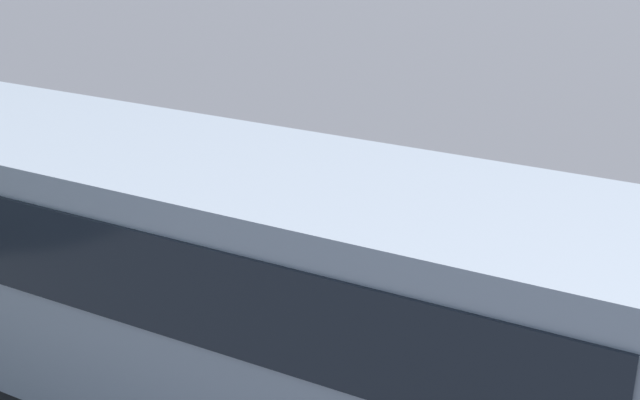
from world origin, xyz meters
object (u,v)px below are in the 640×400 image
object	(u,v)px
spectator_right	(303,243)
parked_motorcycle_dark	(219,283)
spectator_far_right	(234,235)
parked_motorcycle_silver	(581,375)
stunt_motorcycle	(218,158)
spectator_far_left	(523,286)
spectator_centre	(381,252)
spectator_left	(443,265)
tour_bus	(231,300)
traffic_cone	(311,198)

from	to	relation	value
spectator_right	parked_motorcycle_dark	xyz separation A→B (m)	(0.93, 0.80, -0.52)
spectator_far_right	parked_motorcycle_silver	distance (m)	5.23
spectator_right	parked_motorcycle_silver	world-z (taller)	spectator_right
stunt_motorcycle	spectator_far_right	bearing A→B (deg)	128.20
spectator_far_left	stunt_motorcycle	xyz separation A→B (m)	(7.15, -3.48, -0.47)
spectator_centre	parked_motorcycle_dark	world-z (taller)	spectator_centre
spectator_left	stunt_motorcycle	xyz separation A→B (m)	(6.04, -3.35, -0.45)
parked_motorcycle_dark	stunt_motorcycle	world-z (taller)	stunt_motorcycle
spectator_centre	parked_motorcycle_dark	xyz separation A→B (m)	(2.10, 0.93, -0.57)
spectator_centre	stunt_motorcycle	size ratio (longest dim) A/B	0.87
parked_motorcycle_silver	stunt_motorcycle	bearing A→B (deg)	-27.41
spectator_left	parked_motorcycle_silver	xyz separation A→B (m)	(-2.06, 0.85, -0.58)
spectator_centre	stunt_motorcycle	bearing A→B (deg)	-33.28
tour_bus	spectator_right	bearing A→B (deg)	-74.98
spectator_right	parked_motorcycle_silver	distance (m)	4.22
tour_bus	spectator_left	xyz separation A→B (m)	(-1.29, -3.07, -0.58)
spectator_right	parked_motorcycle_dark	bearing A→B (deg)	40.69
spectator_far_left	tour_bus	bearing A→B (deg)	50.73
tour_bus	parked_motorcycle_silver	distance (m)	4.18
spectator_left	traffic_cone	world-z (taller)	spectator_left
parked_motorcycle_silver	tour_bus	bearing A→B (deg)	33.61
spectator_centre	spectator_right	xyz separation A→B (m)	(1.17, 0.14, -0.05)
parked_motorcycle_dark	traffic_cone	xyz separation A→B (m)	(0.72, -3.97, -0.18)
spectator_left	spectator_centre	distance (m)	0.90
spectator_far_left	parked_motorcycle_dark	distance (m)	4.23
spectator_centre	traffic_cone	bearing A→B (deg)	-47.18
spectator_far_left	traffic_cone	size ratio (longest dim) A/B	2.86
tour_bus	spectator_centre	size ratio (longest dim) A/B	5.72
spectator_centre	parked_motorcycle_silver	world-z (taller)	spectator_centre
tour_bus	spectator_centre	xyz separation A→B (m)	(-0.39, -3.05, -0.59)
tour_bus	spectator_far_left	bearing A→B (deg)	-129.27
spectator_right	spectator_far_right	xyz separation A→B (m)	(1.06, 0.18, -0.03)
spectator_left	traffic_cone	distance (m)	4.84
spectator_far_left	spectator_left	size ratio (longest dim) A/B	1.02
stunt_motorcycle	traffic_cone	xyz separation A→B (m)	(-2.33, 0.34, -0.31)
spectator_right	traffic_cone	world-z (taller)	spectator_right
spectator_far_left	stunt_motorcycle	bearing A→B (deg)	-25.97
spectator_far_left	stunt_motorcycle	size ratio (longest dim) A/B	0.88
spectator_right	parked_motorcycle_silver	xyz separation A→B (m)	(-4.13, 0.69, -0.52)
parked_motorcycle_dark	spectator_far_right	bearing A→B (deg)	-77.59
parked_motorcycle_dark	spectator_right	bearing A→B (deg)	-139.31
spectator_far_right	parked_motorcycle_dark	bearing A→B (deg)	102.41
traffic_cone	parked_motorcycle_dark	bearing A→B (deg)	100.22
stunt_motorcycle	tour_bus	bearing A→B (deg)	126.48
spectator_left	stunt_motorcycle	bearing A→B (deg)	-29.01
tour_bus	spectator_right	size ratio (longest dim) A/B	5.97
spectator_far_left	spectator_right	world-z (taller)	spectator_far_left
spectator_centre	stunt_motorcycle	world-z (taller)	spectator_centre
parked_motorcycle_silver	stunt_motorcycle	xyz separation A→B (m)	(8.10, -4.20, 0.13)
spectator_far_left	parked_motorcycle_dark	size ratio (longest dim) A/B	0.88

